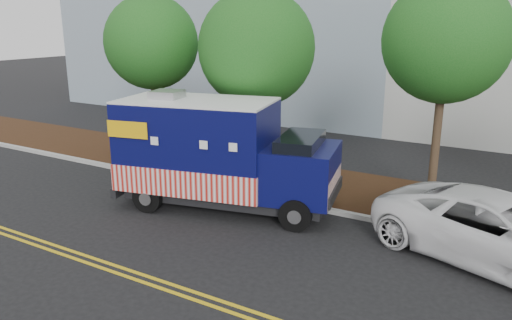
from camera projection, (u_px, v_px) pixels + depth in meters
The scene contains 11 objects.
ground at pixel (209, 206), 16.00m from camera, with size 120.00×120.00×0.00m, color black.
curb at pixel (232, 191), 17.14m from camera, with size 120.00×0.18×0.15m, color #9E9E99.
mulch_strip at pixel (263, 175), 18.88m from camera, with size 120.00×4.00×0.15m, color black.
centerline_near at pixel (103, 261), 12.31m from camera, with size 120.00×0.10×0.01m, color gold.
centerline_far at pixel (95, 266), 12.10m from camera, with size 120.00×0.10×0.01m, color gold.
tree_a at pixel (152, 43), 19.71m from camera, with size 3.70×3.70×6.74m.
tree_b at pixel (256, 49), 17.60m from camera, with size 4.16×4.16×6.85m.
tree_c at pixel (446, 41), 14.61m from camera, with size 3.72×3.72×7.04m.
sign_post at pixel (183, 146), 18.56m from camera, with size 0.06×0.06×2.40m, color #473828.
food_truck at pixel (216, 156), 15.57m from camera, with size 7.26×3.94×3.63m.
white_car at pixel (501, 231), 12.02m from camera, with size 2.80×6.08×1.69m, color white.
Camera 1 is at (8.93, -12.14, 5.78)m, focal length 35.00 mm.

